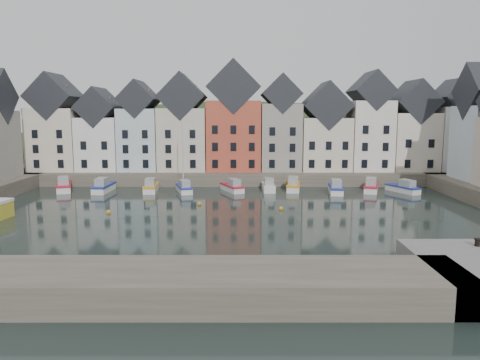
{
  "coord_description": "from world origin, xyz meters",
  "views": [
    {
      "loc": [
        1.07,
        -49.5,
        11.61
      ],
      "look_at": [
        1.1,
        6.0,
        3.45
      ],
      "focal_mm": 35.0,
      "sensor_mm": 36.0,
      "label": 1
    }
  ],
  "objects": [
    {
      "name": "boat_d",
      "position": [
        -6.97,
        17.17,
        0.68
      ],
      "size": [
        3.12,
        5.71,
        10.43
      ],
      "rotation": [
        0.0,
        0.0,
        0.28
      ],
      "color": "silver",
      "rests_on": "ground"
    },
    {
      "name": "far_quay",
      "position": [
        0.0,
        30.0,
        1.0
      ],
      "size": [
        90.0,
        16.0,
        2.0
      ],
      "primitive_type": "cube",
      "color": "#4F473C",
      "rests_on": "ground"
    },
    {
      "name": "mooring_bollard",
      "position": [
        18.18,
        -16.92,
        2.31
      ],
      "size": [
        0.48,
        0.48,
        0.56
      ],
      "color": "black",
      "rests_on": "near_quay"
    },
    {
      "name": "boat_g",
      "position": [
        9.02,
        18.88,
        0.7
      ],
      "size": [
        2.72,
        6.31,
        2.34
      ],
      "rotation": [
        0.0,
        0.0,
        -0.14
      ],
      "color": "silver",
      "rests_on": "ground"
    },
    {
      "name": "boat_h",
      "position": [
        14.85,
        16.51,
        0.68
      ],
      "size": [
        2.6,
        6.12,
        2.28
      ],
      "rotation": [
        0.0,
        0.0,
        -0.13
      ],
      "color": "silver",
      "rests_on": "ground"
    },
    {
      "name": "hillside",
      "position": [
        0.02,
        56.0,
        -17.96
      ],
      "size": [
        153.6,
        70.4,
        64.0
      ],
      "color": "#24351A",
      "rests_on": "ground"
    },
    {
      "name": "near_wall",
      "position": [
        -10.0,
        -22.0,
        1.0
      ],
      "size": [
        50.0,
        6.0,
        2.0
      ],
      "primitive_type": "cube",
      "color": "#4F473C",
      "rests_on": "ground"
    },
    {
      "name": "boat_c",
      "position": [
        -11.92,
        17.91,
        0.67
      ],
      "size": [
        2.22,
        5.94,
        2.24
      ],
      "rotation": [
        0.0,
        0.0,
        0.07
      ],
      "color": "silver",
      "rests_on": "ground"
    },
    {
      "name": "boat_a",
      "position": [
        -24.82,
        18.37,
        0.73
      ],
      "size": [
        3.94,
        6.68,
        2.45
      ],
      "rotation": [
        0.0,
        0.0,
        0.33
      ],
      "color": "silver",
      "rests_on": "ground"
    },
    {
      "name": "mooring_buoys",
      "position": [
        -4.0,
        5.33,
        0.15
      ],
      "size": [
        20.5,
        5.5,
        0.5
      ],
      "color": "orange",
      "rests_on": "ground"
    },
    {
      "name": "boat_e",
      "position": [
        -0.0,
        18.05,
        0.63
      ],
      "size": [
        3.79,
        5.75,
        2.12
      ],
      "rotation": [
        0.0,
        0.0,
        0.41
      ],
      "color": "silver",
      "rests_on": "ground"
    },
    {
      "name": "ground",
      "position": [
        0.0,
        0.0,
        0.0
      ],
      "size": [
        260.0,
        260.0,
        0.0
      ],
      "primitive_type": "plane",
      "color": "black",
      "rests_on": "ground"
    },
    {
      "name": "boat_i",
      "position": [
        20.28,
        17.86,
        0.7
      ],
      "size": [
        3.65,
        6.38,
        2.34
      ],
      "rotation": [
        0.0,
        0.0,
        -0.31
      ],
      "color": "silver",
      "rests_on": "ground"
    },
    {
      "name": "far_terrace",
      "position": [
        3.21,
        28.0,
        8.88
      ],
      "size": [
        72.37,
        8.16,
        17.78
      ],
      "color": "beige",
      "rests_on": "far_quay"
    },
    {
      "name": "boat_b",
      "position": [
        -18.77,
        17.6,
        0.7
      ],
      "size": [
        2.12,
        6.18,
        2.35
      ],
      "rotation": [
        0.0,
        0.0,
        -0.04
      ],
      "color": "silver",
      "rests_on": "ground"
    },
    {
      "name": "boat_j",
      "position": [
        24.74,
        17.04,
        0.64
      ],
      "size": [
        3.91,
        5.78,
        2.14
      ],
      "rotation": [
        0.0,
        0.0,
        0.43
      ],
      "color": "silver",
      "rests_on": "ground"
    },
    {
      "name": "boat_f",
      "position": [
        5.31,
        18.47,
        0.64
      ],
      "size": [
        1.82,
        5.62,
        2.15
      ],
      "rotation": [
        0.0,
        0.0,
        0.02
      ],
      "color": "silver",
      "rests_on": "ground"
    }
  ]
}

